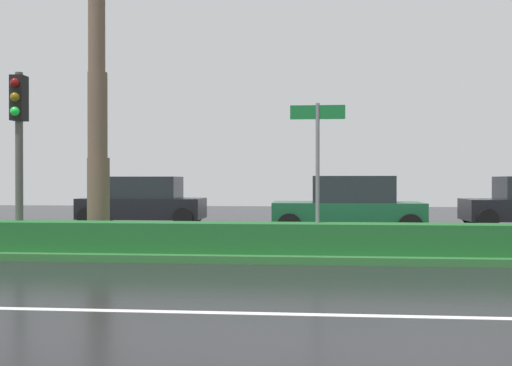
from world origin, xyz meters
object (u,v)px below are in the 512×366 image
traffic_signal_median_left (19,127)px  street_name_sign (318,157)px  car_in_traffic_second (144,202)px  car_in_traffic_third (349,207)px

traffic_signal_median_left → street_name_sign: traffic_signal_median_left is taller
street_name_sign → car_in_traffic_second: street_name_sign is taller
street_name_sign → car_in_traffic_third: 5.55m
traffic_signal_median_left → car_in_traffic_second: (0.37, 8.17, -1.91)m
car_in_traffic_second → car_in_traffic_third: same height
car_in_traffic_third → traffic_signal_median_left: bearing=35.3°
traffic_signal_median_left → car_in_traffic_second: size_ratio=0.87×
traffic_signal_median_left → car_in_traffic_third: size_ratio=0.87×
street_name_sign → car_in_traffic_third: size_ratio=0.70×
street_name_sign → car_in_traffic_third: street_name_sign is taller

